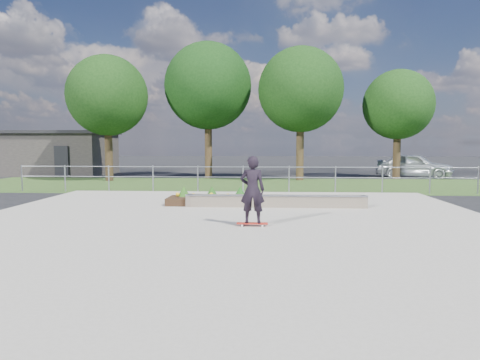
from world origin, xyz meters
The scene contains 13 objects.
ground centered at (0.00, 0.00, 0.00)m, with size 120.00×120.00×0.00m, color black.
grass_verge centered at (0.00, 11.00, 0.01)m, with size 30.00×8.00×0.02m, color #2C471C.
concrete_slab centered at (0.00, 0.00, 0.03)m, with size 15.00×15.00×0.06m, color gray.
fence centered at (0.00, 7.50, 0.77)m, with size 20.06×0.06×1.20m.
building centered at (-14.00, 18.00, 1.51)m, with size 8.40×5.40×3.00m.
tree_far_left centered at (-8.00, 13.00, 4.85)m, with size 4.55×4.55×7.15m.
tree_mid_left centered at (-2.50, 15.00, 5.61)m, with size 5.25×5.25×8.25m.
tree_mid_right centered at (3.00, 14.00, 5.23)m, with size 4.90×4.90×7.70m.
tree_far_right centered at (9.00, 15.50, 4.48)m, with size 4.20×4.20×6.60m.
grind_ledge centered at (1.30, 3.09, 0.26)m, with size 6.00×0.44×0.43m.
planter_bed centered at (-0.93, 3.62, 0.24)m, with size 3.00×1.20×0.61m.
skateboarder centered at (0.62, -0.24, 1.00)m, with size 0.80×0.44×1.81m.
parked_car centered at (10.41, 16.43, 0.77)m, with size 1.83×4.54×1.55m, color silver.
Camera 1 is at (0.91, -11.11, 2.20)m, focal length 32.00 mm.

